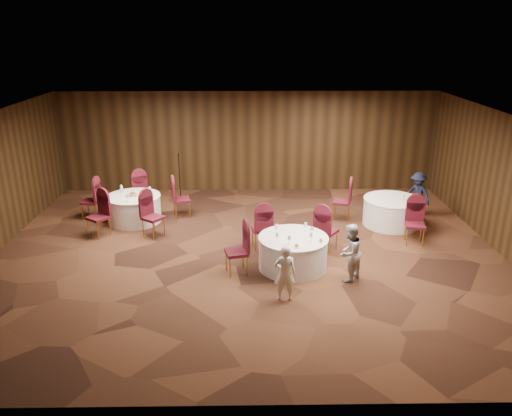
{
  "coord_description": "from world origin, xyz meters",
  "views": [
    {
      "loc": [
        0.03,
        -10.71,
        5.09
      ],
      "look_at": [
        0.2,
        0.2,
        1.1
      ],
      "focal_mm": 35.0,
      "sensor_mm": 36.0,
      "label": 1
    }
  ],
  "objects_px": {
    "table_main": "(293,252)",
    "mic_stand": "(180,189)",
    "man_c": "(417,194)",
    "table_right": "(391,212)",
    "woman_b": "(349,253)",
    "table_left": "(134,208)",
    "woman_a": "(285,273)"
  },
  "relations": [
    {
      "from": "table_left",
      "to": "man_c",
      "type": "distance_m",
      "value": 7.95
    },
    {
      "from": "table_left",
      "to": "man_c",
      "type": "relative_size",
      "value": 1.18
    },
    {
      "from": "mic_stand",
      "to": "table_right",
      "type": "bearing_deg",
      "value": -17.68
    },
    {
      "from": "table_right",
      "to": "woman_a",
      "type": "height_order",
      "value": "woman_a"
    },
    {
      "from": "table_main",
      "to": "mic_stand",
      "type": "xyz_separation_m",
      "value": [
        -3.05,
        4.42,
        0.07
      ]
    },
    {
      "from": "table_main",
      "to": "man_c",
      "type": "bearing_deg",
      "value": 40.85
    },
    {
      "from": "table_main",
      "to": "mic_stand",
      "type": "bearing_deg",
      "value": 124.59
    },
    {
      "from": "woman_b",
      "to": "mic_stand",
      "type": "bearing_deg",
      "value": -98.12
    },
    {
      "from": "woman_a",
      "to": "woman_b",
      "type": "bearing_deg",
      "value": -150.66
    },
    {
      "from": "table_left",
      "to": "mic_stand",
      "type": "relative_size",
      "value": 0.96
    },
    {
      "from": "table_main",
      "to": "mic_stand",
      "type": "relative_size",
      "value": 1.0
    },
    {
      "from": "table_left",
      "to": "table_right",
      "type": "bearing_deg",
      "value": -2.97
    },
    {
      "from": "woman_a",
      "to": "woman_b",
      "type": "height_order",
      "value": "woman_b"
    },
    {
      "from": "mic_stand",
      "to": "woman_b",
      "type": "xyz_separation_m",
      "value": [
        4.18,
        -5.01,
        0.19
      ]
    },
    {
      "from": "table_main",
      "to": "table_left",
      "type": "relative_size",
      "value": 1.05
    },
    {
      "from": "woman_a",
      "to": "man_c",
      "type": "distance_m",
      "value": 6.22
    },
    {
      "from": "woman_a",
      "to": "man_c",
      "type": "xyz_separation_m",
      "value": [
        4.09,
        4.68,
        0.04
      ]
    },
    {
      "from": "table_main",
      "to": "man_c",
      "type": "height_order",
      "value": "man_c"
    },
    {
      "from": "table_main",
      "to": "woman_b",
      "type": "relative_size",
      "value": 1.22
    },
    {
      "from": "man_c",
      "to": "table_main",
      "type": "bearing_deg",
      "value": -88.38
    },
    {
      "from": "table_right",
      "to": "woman_a",
      "type": "relative_size",
      "value": 1.31
    },
    {
      "from": "table_left",
      "to": "man_c",
      "type": "bearing_deg",
      "value": 2.85
    },
    {
      "from": "woman_b",
      "to": "man_c",
      "type": "relative_size",
      "value": 1.01
    },
    {
      "from": "mic_stand",
      "to": "man_c",
      "type": "distance_m",
      "value": 6.95
    },
    {
      "from": "man_c",
      "to": "mic_stand",
      "type": "bearing_deg",
      "value": -138.6
    },
    {
      "from": "table_left",
      "to": "man_c",
      "type": "xyz_separation_m",
      "value": [
        7.93,
        0.39,
        0.25
      ]
    },
    {
      "from": "mic_stand",
      "to": "woman_a",
      "type": "xyz_separation_m",
      "value": [
        2.77,
        -5.82,
        0.14
      ]
    },
    {
      "from": "man_c",
      "to": "woman_a",
      "type": "bearing_deg",
      "value": -80.34
    },
    {
      "from": "table_right",
      "to": "woman_b",
      "type": "relative_size",
      "value": 1.2
    },
    {
      "from": "mic_stand",
      "to": "man_c",
      "type": "xyz_separation_m",
      "value": [
        6.86,
        -1.13,
        0.18
      ]
    },
    {
      "from": "table_left",
      "to": "mic_stand",
      "type": "distance_m",
      "value": 1.87
    },
    {
      "from": "table_right",
      "to": "woman_b",
      "type": "height_order",
      "value": "woman_b"
    }
  ]
}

